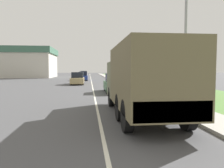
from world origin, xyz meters
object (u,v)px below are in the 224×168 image
lamp_post (182,23)px  car_second_ahead (78,79)px  car_third_ahead (83,77)px  pickup_truck (178,84)px  military_truck (142,78)px  car_nearest_ahead (116,84)px  car_fourth_ahead (84,74)px

lamp_post → car_second_ahead: bearing=108.7°
car_third_ahead → pickup_truck: size_ratio=0.79×
military_truck → lamp_post: size_ratio=1.02×
car_second_ahead → car_third_ahead: car_second_ahead is taller
car_second_ahead → lamp_post: lamp_post is taller
military_truck → pickup_truck: 9.78m
car_second_ahead → lamp_post: (6.55, -19.31, 3.79)m
car_nearest_ahead → pickup_truck: (5.05, -2.23, 0.10)m
pickup_truck → lamp_post: lamp_post is taller
pickup_truck → car_third_ahead: bearing=110.0°
car_nearest_ahead → lamp_post: 9.62m
car_third_ahead → pickup_truck: bearing=-70.0°
military_truck → lamp_post: lamp_post is taller
car_third_ahead → pickup_truck: 25.10m
car_fourth_ahead → lamp_post: lamp_post is taller
pickup_truck → car_second_ahead: bearing=124.7°
car_nearest_ahead → car_third_ahead: size_ratio=1.09×
car_fourth_ahead → car_second_ahead: bearing=-90.6°
car_nearest_ahead → pickup_truck: bearing=-23.8°
military_truck → car_third_ahead: (-3.40, 31.84, -0.96)m
car_fourth_ahead → pickup_truck: 40.06m
car_second_ahead → car_fourth_ahead: bearing=89.4°
pickup_truck → lamp_post: size_ratio=0.72×
car_third_ahead → lamp_post: 30.68m
car_nearest_ahead → lamp_post: lamp_post is taller
military_truck → pickup_truck: bearing=57.9°
car_fourth_ahead → lamp_post: 45.91m
military_truck → car_second_ahead: size_ratio=1.64×
car_second_ahead → pickup_truck: bearing=-55.3°
car_third_ahead → car_fourth_ahead: (-0.21, 15.49, 0.01)m
car_third_ahead → pickup_truck: pickup_truck is taller
car_fourth_ahead → lamp_post: size_ratio=0.59×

